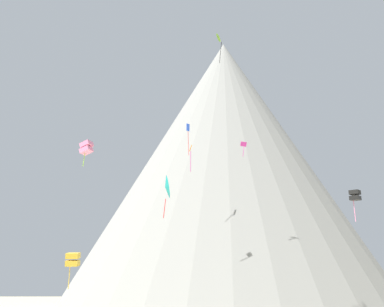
{
  "coord_description": "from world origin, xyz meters",
  "views": [
    {
      "loc": [
        -1.13,
        -31.19,
        3.54
      ],
      "look_at": [
        2.09,
        36.56,
        21.86
      ],
      "focal_mm": 46.74,
      "sensor_mm": 36.0,
      "label": 1
    }
  ],
  "objects": [
    {
      "name": "rock_massif",
      "position": [
        10.92,
        82.79,
        29.37
      ],
      "size": [
        80.51,
        80.51,
        63.25
      ],
      "color": "gray",
      "rests_on": "ground_plane"
    },
    {
      "name": "kite_cyan_low",
      "position": [
        17.71,
        58.83,
        8.39
      ],
      "size": [
        1.07,
        1.04,
        0.97
      ],
      "rotation": [
        0.0,
        0.0,
        5.22
      ],
      "color": "#33BCDB"
    },
    {
      "name": "kite_magenta_high",
      "position": [
        11.51,
        49.9,
        27.0
      ],
      "size": [
        1.14,
        0.47,
        2.63
      ],
      "rotation": [
        0.0,
        0.0,
        2.51
      ],
      "color": "#D1339E"
    },
    {
      "name": "kite_black_mid",
      "position": [
        20.63,
        25.35,
        13.99
      ],
      "size": [
        1.54,
        1.55,
        3.69
      ],
      "rotation": [
        0.0,
        0.0,
        2.44
      ],
      "color": "black"
    },
    {
      "name": "kite_blue_high",
      "position": [
        2.14,
        51.75,
        29.7
      ],
      "size": [
        0.58,
        0.69,
        5.81
      ],
      "rotation": [
        0.0,
        0.0,
        5.94
      ],
      "color": "blue"
    },
    {
      "name": "kite_teal_mid",
      "position": [
        -1.37,
        22.42,
        14.21
      ],
      "size": [
        0.93,
        2.59,
        4.71
      ],
      "rotation": [
        0.0,
        0.0,
        4.78
      ],
      "color": "teal"
    },
    {
      "name": "kite_gold_low",
      "position": [
        -11.25,
        23.65,
        6.48
      ],
      "size": [
        1.41,
        1.47,
        3.83
      ],
      "rotation": [
        0.0,
        0.0,
        3.06
      ],
      "color": "gold"
    },
    {
      "name": "kite_pink_mid",
      "position": [
        -11.22,
        27.89,
        20.09
      ],
      "size": [
        1.74,
        1.68,
        3.2
      ],
      "rotation": [
        0.0,
        0.0,
        1.16
      ],
      "color": "pink"
    },
    {
      "name": "kite_orange_mid",
      "position": [
        2.35,
        46.64,
        24.58
      ],
      "size": [
        0.43,
        0.53,
        4.35
      ],
      "rotation": [
        0.0,
        0.0,
        0.71
      ],
      "color": "orange"
    },
    {
      "name": "kite_lime_high",
      "position": [
        6.52,
        39.74,
        41.62
      ],
      "size": [
        1.18,
        1.52,
        5.16
      ],
      "rotation": [
        0.0,
        0.0,
        1.04
      ],
      "color": "#8CD133"
    }
  ]
}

